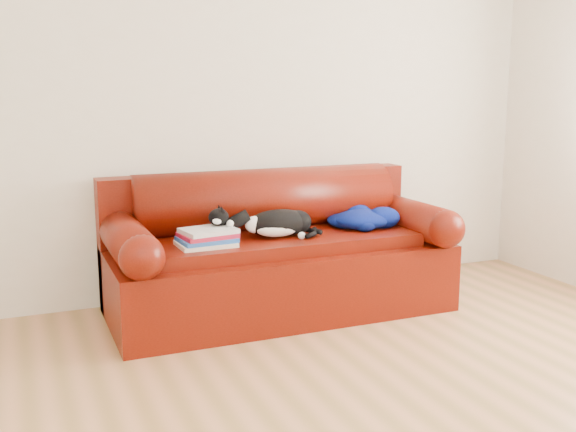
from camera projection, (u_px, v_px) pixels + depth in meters
name	position (u px, v px, depth m)	size (l,w,h in m)	color
ground	(387.00, 418.00, 2.89)	(4.50, 4.50, 0.00)	olive
room_shell	(424.00, 17.00, 2.64)	(4.52, 4.02, 2.61)	beige
sofa_base	(279.00, 274.00, 4.24)	(2.10, 0.90, 0.50)	#3B0802
sofa_back	(265.00, 220.00, 4.40)	(2.10, 1.01, 0.88)	#3B0802
book_stack	(207.00, 237.00, 3.86)	(0.33, 0.27, 0.10)	beige
cat	(278.00, 224.00, 4.08)	(0.58, 0.27, 0.21)	black
blanket	(363.00, 218.00, 4.37)	(0.46, 0.37, 0.14)	#05023F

